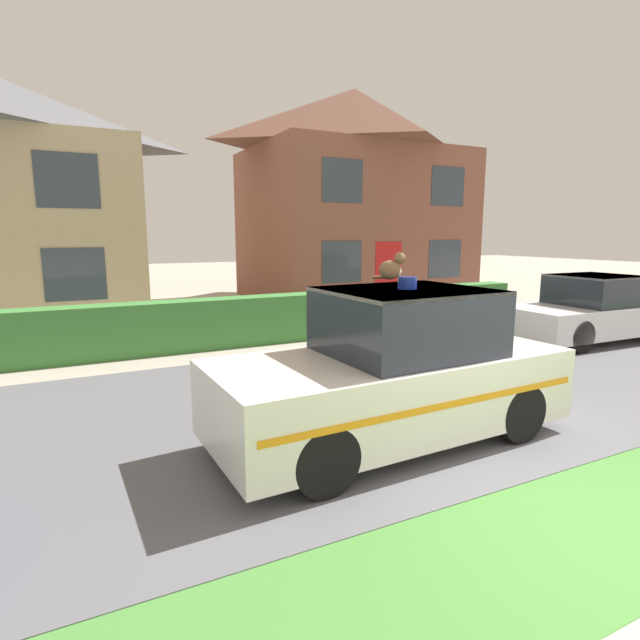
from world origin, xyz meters
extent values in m
plane|color=#A89E8E|center=(0.00, 0.00, 0.00)|extent=(80.00, 80.00, 0.00)
cube|color=#5B5B60|center=(0.00, 3.85, 0.01)|extent=(28.00, 5.82, 0.01)
cube|color=#478438|center=(0.00, 0.18, 0.00)|extent=(28.00, 1.51, 0.01)
cube|color=#3D7F38|center=(-0.73, 7.99, 0.51)|extent=(15.07, 0.61, 1.03)
cylinder|color=black|center=(-2.01, 3.08, 0.34)|extent=(0.67, 0.22, 0.67)
cylinder|color=black|center=(-1.97, 1.60, 0.34)|extent=(0.67, 0.22, 0.67)
cylinder|color=black|center=(0.51, 3.16, 0.34)|extent=(0.67, 0.22, 0.67)
cylinder|color=black|center=(0.56, 1.68, 0.34)|extent=(0.67, 0.22, 0.67)
cube|color=silver|center=(-0.73, 2.38, 0.60)|extent=(4.12, 1.81, 0.82)
cube|color=#232833|center=(-0.52, 2.39, 1.38)|extent=(1.79, 1.57, 0.73)
cube|color=silver|center=(-0.52, 2.39, 1.72)|extent=(1.79, 1.57, 0.04)
cube|color=orange|center=(-0.75, 3.23, 0.67)|extent=(3.87, 0.13, 0.07)
cube|color=orange|center=(-0.70, 1.53, 0.67)|extent=(3.87, 0.13, 0.07)
cylinder|color=#1933A5|center=(-0.52, 2.39, 1.81)|extent=(0.21, 0.21, 0.14)
ellipsoid|color=brown|center=(-0.91, 2.17, 1.97)|extent=(0.28, 0.25, 0.20)
ellipsoid|color=beige|center=(-0.83, 2.13, 1.96)|extent=(0.10, 0.11, 0.11)
sphere|color=brown|center=(-0.82, 2.12, 2.10)|extent=(0.12, 0.12, 0.12)
cone|color=brown|center=(-0.84, 2.10, 2.15)|extent=(0.05, 0.05, 0.05)
cone|color=brown|center=(-0.81, 2.15, 2.15)|extent=(0.05, 0.05, 0.05)
cylinder|color=brown|center=(-0.93, 2.29, 1.89)|extent=(0.18, 0.13, 0.03)
cylinder|color=black|center=(5.12, 5.69, 0.34)|extent=(0.66, 0.22, 0.65)
cylinder|color=black|center=(5.07, 4.20, 0.34)|extent=(0.66, 0.22, 0.65)
cylinder|color=black|center=(7.62, 5.62, 0.34)|extent=(0.66, 0.22, 0.65)
cube|color=silver|center=(6.34, 4.91, 0.50)|extent=(4.09, 1.82, 0.62)
cube|color=#232833|center=(6.46, 4.90, 1.14)|extent=(1.69, 1.58, 0.64)
cube|color=silver|center=(6.46, 4.90, 1.44)|extent=(1.69, 1.58, 0.04)
cube|color=#333D47|center=(-3.73, 11.56, 1.37)|extent=(1.40, 0.02, 1.30)
cube|color=#333D47|center=(-3.73, 11.56, 3.61)|extent=(1.40, 0.02, 1.30)
cube|color=brown|center=(5.80, 14.28, 2.66)|extent=(7.45, 5.56, 5.33)
pyramid|color=brown|center=(5.80, 14.28, 6.41)|extent=(7.82, 5.84, 2.16)
cube|color=red|center=(5.49, 11.49, 1.05)|extent=(1.00, 0.02, 2.10)
cube|color=#333D47|center=(3.75, 11.49, 1.49)|extent=(1.40, 0.02, 1.30)
cube|color=#333D47|center=(7.85, 11.49, 1.49)|extent=(1.40, 0.02, 1.30)
cube|color=#333D47|center=(3.75, 11.49, 3.94)|extent=(1.40, 0.02, 1.30)
cube|color=#333D47|center=(7.85, 11.49, 3.94)|extent=(1.40, 0.02, 1.30)
camera|label=1|loc=(-3.88, -2.11, 2.34)|focal=28.00mm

